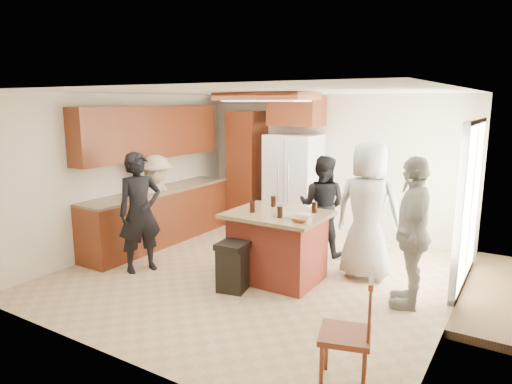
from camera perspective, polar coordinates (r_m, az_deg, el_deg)
The scene contains 12 objects.
person_front_left at distance 6.59m, azimuth -14.31°, elevation -2.50°, with size 0.62×0.45×1.70m, color black.
person_behind_left at distance 7.17m, azimuth 8.27°, elevation -1.69°, with size 0.76×0.47×1.56m, color black.
person_behind_right at distance 6.28m, azimuth 13.83°, elevation -2.26°, with size 0.92×0.60×1.88m, color gray.
person_side_right at distance 5.57m, azimuth 18.97°, elevation -4.80°, with size 1.04×0.53×1.78m, color #97978F.
person_counter at distance 7.62m, azimuth -12.32°, elevation -1.20°, with size 0.99×0.46×1.53m, color tan.
left_cabinetry at distance 7.85m, azimuth -12.28°, elevation 0.58°, with size 0.64×3.00×2.30m.
back_wall_units at distance 8.65m, azimuth 0.34°, elevation 4.64°, with size 1.80×0.60×2.45m.
refrigerator at distance 8.27m, azimuth 4.68°, elevation 0.94°, with size 0.90×0.76×1.80m.
kitchen_island at distance 6.16m, azimuth 2.69°, elevation -6.71°, with size 1.28×1.03×0.93m.
island_items at distance 5.86m, azimuth 4.30°, elevation -2.67°, with size 0.89×0.67×0.15m.
trash_bin at distance 5.87m, azimuth -2.92°, elevation -9.25°, with size 0.41×0.41×0.63m.
spindle_chair at distance 4.06m, azimuth 11.38°, elevation -17.13°, with size 0.52×0.52×0.99m.
Camera 1 is at (3.14, -5.14, 2.37)m, focal length 32.00 mm.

